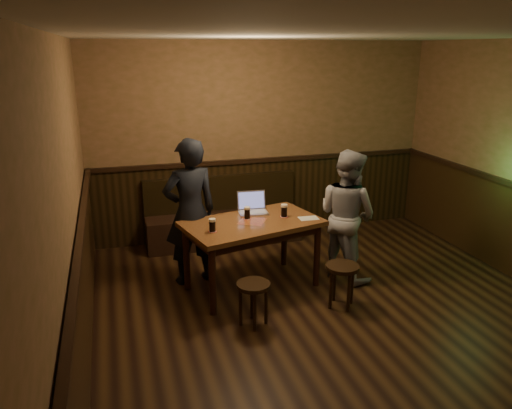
{
  "coord_description": "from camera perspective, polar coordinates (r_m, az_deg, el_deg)",
  "views": [
    {
      "loc": [
        -2.13,
        -3.86,
        2.69
      ],
      "look_at": [
        -0.65,
        1.16,
        1.04
      ],
      "focal_mm": 35.0,
      "sensor_mm": 36.0,
      "label": 1
    }
  ],
  "objects": [
    {
      "name": "laptop",
      "position": [
        5.96,
        -0.42,
        -0.28
      ],
      "size": [
        0.36,
        0.3,
        0.24
      ],
      "rotation": [
        0.0,
        0.0,
        -0.09
      ],
      "color": "silver",
      "rests_on": "pub_table"
    },
    {
      "name": "bench",
      "position": [
        7.17,
        -3.72,
        -1.96
      ],
      "size": [
        2.2,
        0.5,
        0.95
      ],
      "color": "black",
      "rests_on": "ground"
    },
    {
      "name": "person_suit",
      "position": [
        5.83,
        -7.53,
        -0.87
      ],
      "size": [
        0.7,
        0.52,
        1.74
      ],
      "primitive_type": "imported",
      "rotation": [
        0.0,
        0.0,
        3.31
      ],
      "color": "black",
      "rests_on": "ground"
    },
    {
      "name": "pint_right",
      "position": [
        5.79,
        3.23,
        -0.69
      ],
      "size": [
        0.1,
        0.1,
        0.15
      ],
      "color": "maroon",
      "rests_on": "pub_table"
    },
    {
      "name": "pub_table",
      "position": [
        5.69,
        -0.45,
        -2.96
      ],
      "size": [
        1.68,
        1.21,
        0.82
      ],
      "rotation": [
        0.0,
        0.0,
        0.24
      ],
      "color": "#5F2E1B",
      "rests_on": "ground"
    },
    {
      "name": "person_grey",
      "position": [
        6.04,
        10.33,
        -1.18
      ],
      "size": [
        0.86,
        0.95,
        1.58
      ],
      "primitive_type": "imported",
      "rotation": [
        0.0,
        0.0,
        2.0
      ],
      "color": "#939398",
      "rests_on": "ground"
    },
    {
      "name": "pint_left",
      "position": [
        5.33,
        -5.02,
        -2.37
      ],
      "size": [
        0.09,
        0.09,
        0.15
      ],
      "color": "maroon",
      "rests_on": "pub_table"
    },
    {
      "name": "menu",
      "position": [
        5.78,
        6.02,
        -1.57
      ],
      "size": [
        0.23,
        0.16,
        0.0
      ],
      "primitive_type": "cube",
      "rotation": [
        0.0,
        0.0,
        -0.05
      ],
      "color": "silver",
      "rests_on": "pub_table"
    },
    {
      "name": "stool_left",
      "position": [
        5.05,
        -0.31,
        -9.92
      ],
      "size": [
        0.39,
        0.39,
        0.46
      ],
      "rotation": [
        0.0,
        0.0,
        -0.17
      ],
      "color": "black",
      "rests_on": "ground"
    },
    {
      "name": "stool_right",
      "position": [
        5.46,
        9.83,
        -7.78
      ],
      "size": [
        0.41,
        0.41,
        0.48
      ],
      "rotation": [
        0.0,
        0.0,
        0.15
      ],
      "color": "black",
      "rests_on": "ground"
    },
    {
      "name": "room",
      "position": [
        4.84,
        10.61,
        -0.8
      ],
      "size": [
        5.04,
        6.04,
        2.84
      ],
      "color": "black",
      "rests_on": "ground"
    },
    {
      "name": "pint_mid",
      "position": [
        5.71,
        -1.01,
        -0.96
      ],
      "size": [
        0.09,
        0.09,
        0.15
      ],
      "color": "maroon",
      "rests_on": "pub_table"
    }
  ]
}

